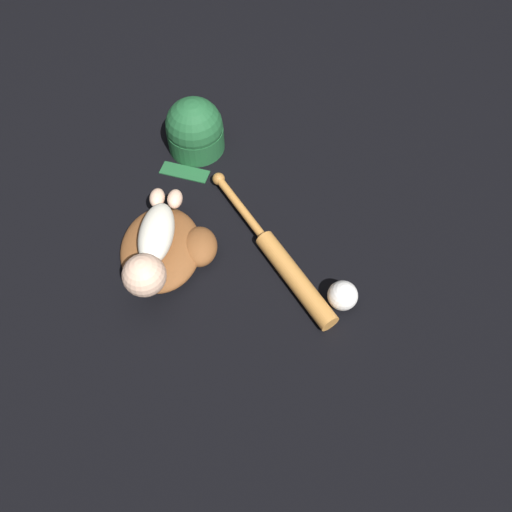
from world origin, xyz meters
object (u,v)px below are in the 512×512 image
Objects in this scene: baseball_glove at (168,248)px; baseball_cap at (195,130)px; baby_figure at (152,249)px; baseball at (343,296)px; baseball_bat at (283,263)px.

baseball_glove is 1.14× the size of baseball_cap.
baby_figure is at bearing -11.88° from baseball_cap.
baseball_cap is at bearing -146.60° from baseball.
baseball reaches higher than baseball_bat.
baseball is at bearing 75.99° from baby_figure.
baseball_cap reaches higher than baseball_bat.
baseball_bat is at bearing 79.49° from baseball_glove.
baby_figure reaches higher than baseball_glove.
baseball_bat is 0.53m from baseball_cap.
baseball is (0.17, 0.46, 0.00)m from baseball_glove.
baby_figure is 0.67× the size of baseball_bat.
baseball_glove is 0.79× the size of baby_figure.
baby_figure is 4.49× the size of baseball.
baseball_glove is 0.32m from baseball_bat.
baseball is at bearing 51.56° from baseball_bat.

